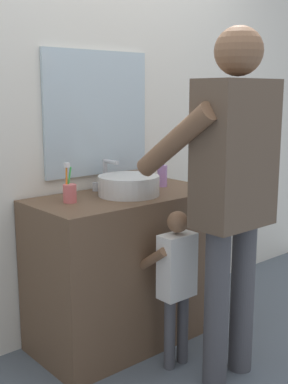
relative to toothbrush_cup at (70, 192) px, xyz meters
The scene contains 9 objects.
ground_plane 1.04m from the toothbrush_cup, 44.06° to the right, with size 14.00×14.00×0.00m, color slate.
back_wall 0.62m from the toothbrush_cup, 39.02° to the left, with size 4.40×0.10×2.70m.
vanity_cabinet 0.60m from the toothbrush_cup, ahead, with size 1.10×0.54×0.86m, color brown.
sink_basin 0.35m from the toothbrush_cup, ahead, with size 0.34×0.34×0.11m.
faucet 0.38m from the toothbrush_cup, 23.50° to the left, with size 0.18×0.14×0.18m.
toothbrush_cup is the anchor object (origin of this frame).
soap_bottle 0.67m from the toothbrush_cup, ahead, with size 0.06×0.06×0.17m.
child_toddler 0.70m from the toothbrush_cup, 51.57° to the right, with size 0.26×0.26×0.84m.
adult_parent 0.83m from the toothbrush_cup, 54.51° to the right, with size 0.53×0.56×1.72m.
Camera 1 is at (-1.70, -1.83, 1.42)m, focal length 46.51 mm.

